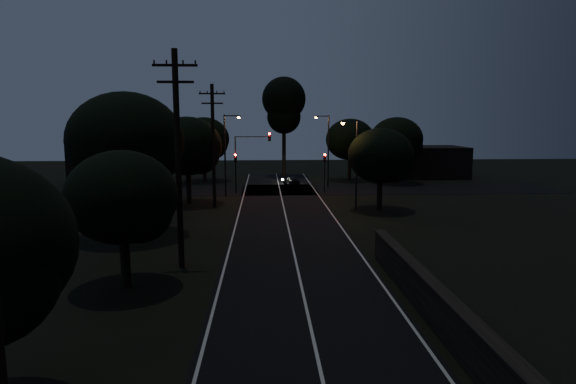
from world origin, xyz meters
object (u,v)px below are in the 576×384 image
streetlight_a (227,149)px  car (291,181)px  signal_right (325,165)px  streetlight_b (327,146)px  utility_pole_far (213,144)px  signal_left (236,166)px  signal_mast (252,151)px  tall_pine (284,105)px  utility_pole_mid (178,156)px  streetlight_c (355,159)px

streetlight_a → car: streetlight_a is taller
signal_right → streetlight_b: streetlight_b is taller
utility_pole_far → signal_left: (1.40, 7.99, -2.65)m
signal_right → signal_mast: signal_mast is taller
tall_pine → signal_right: size_ratio=3.19×
tall_pine → car: tall_pine is taller
streetlight_a → streetlight_b: bearing=29.5°
streetlight_b → signal_mast: bearing=-154.0°
signal_left → car: 8.59m
streetlight_b → utility_pole_mid: bearing=-111.3°
streetlight_c → car: streetlight_c is taller
utility_pole_far → signal_left: size_ratio=2.56×
utility_pole_mid → tall_pine: size_ratio=0.84×
streetlight_a → streetlight_c: size_ratio=1.07×
streetlight_a → signal_mast: bearing=39.8°
tall_pine → streetlight_b: (4.31, -11.00, -4.80)m
signal_mast → car: size_ratio=2.08×
streetlight_c → car: (-4.38, 15.63, -3.84)m
utility_pole_mid → streetlight_c: size_ratio=1.47×
utility_pole_mid → utility_pole_far: utility_pole_mid is taller
streetlight_c → streetlight_b: bearing=92.1°
utility_pole_far → signal_mast: 8.64m
streetlight_b → tall_pine: bearing=111.4°
tall_pine → streetlight_c: size_ratio=1.75×
signal_left → signal_mast: size_ratio=0.66×
signal_mast → signal_left: bearing=-179.9°
signal_mast → streetlight_b: (8.22, 4.01, 0.30)m
signal_mast → utility_pole_far: bearing=-111.1°
signal_left → streetlight_a: 2.77m
utility_pole_far → tall_pine: 24.36m
signal_left → signal_right: size_ratio=1.00×
utility_pole_mid → signal_left: size_ratio=2.68×
tall_pine → signal_mast: size_ratio=2.10×
tall_pine → car: (0.45, -9.37, -8.92)m
tall_pine → streetlight_a: 18.76m
signal_left → signal_right: (9.20, 0.00, 0.00)m
streetlight_a → streetlight_b: 12.19m
tall_pine → streetlight_a: size_ratio=1.64×
signal_left → streetlight_c: size_ratio=0.55×
utility_pole_mid → signal_left: (1.40, 24.99, -2.90)m
signal_mast → signal_right: bearing=-0.0°
tall_pine → streetlight_b: tall_pine is taller
signal_left → utility_pole_far: bearing=-99.9°
streetlight_c → car: bearing=105.7°
signal_left → signal_right: 9.20m
tall_pine → streetlight_c: tall_pine is taller
signal_right → streetlight_b: bearing=80.0°
utility_pole_mid → streetlight_c: bearing=51.7°
utility_pole_mid → signal_right: size_ratio=2.68×
tall_pine → signal_right: (3.60, -15.01, -6.60)m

